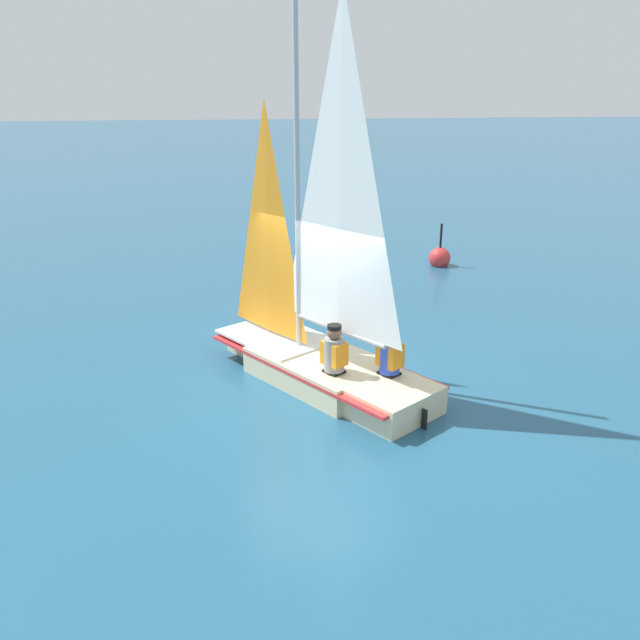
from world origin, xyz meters
name	(u,v)px	position (x,y,z in m)	size (l,w,h in m)	color
ground_plane	(320,380)	(0.00, 0.00, 0.00)	(260.00, 260.00, 0.00)	#235675
sailboat_main	(320,330)	(0.00, 0.00, 0.85)	(3.15, 4.15, 5.80)	beige
sailor_helm	(334,359)	(0.06, -0.66, 0.63)	(0.41, 0.42, 1.16)	black
sailor_crew	(390,362)	(0.83, -0.91, 0.62)	(0.41, 0.42, 1.16)	black
buoy_marker	(440,258)	(4.78, 6.32, 0.21)	(0.58, 0.58, 1.22)	red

